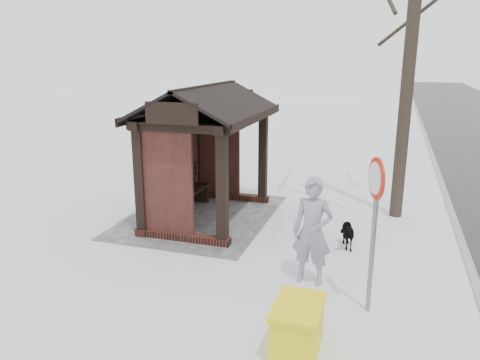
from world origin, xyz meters
The scene contains 8 objects.
ground centered at (0.00, 0.00, 0.00)m, with size 120.00×120.00×0.00m, color white.
kerb centered at (0.00, 5.50, 0.01)m, with size 120.00×0.15×0.06m, color gray.
trampled_patch centered at (0.00, -0.20, 0.01)m, with size 4.20×3.20×0.02m, color gray.
bus_shelter centered at (0.00, -0.16, 2.17)m, with size 3.60×2.40×3.09m.
pedestrian centered at (2.49, 2.84, 0.91)m, with size 0.66×0.44×1.82m, color gray.
dog centered at (0.80, 3.23, 0.31)m, with size 0.34×0.74×0.62m, color black.
grit_bin centered at (4.45, 3.00, 0.35)m, with size 0.89×0.61×0.68m.
road_sign centered at (3.13, 3.80, 1.70)m, with size 0.57×0.25×2.36m.
Camera 1 is at (9.71, 3.94, 3.74)m, focal length 35.00 mm.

